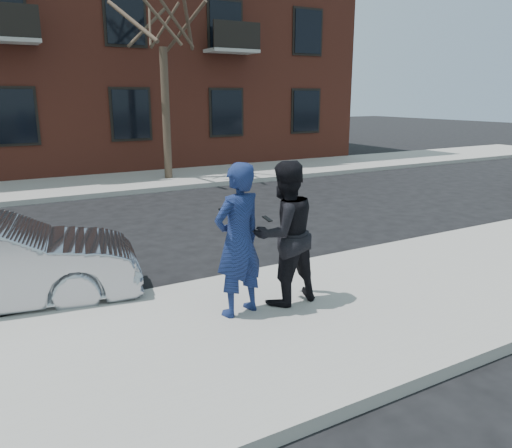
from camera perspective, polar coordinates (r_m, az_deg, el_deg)
ground at (r=5.89m, az=-14.28°, el=-14.96°), size 100.00×100.00×0.00m
near_sidewalk at (r=5.65m, az=-13.61°, el=-15.44°), size 50.00×3.50×0.15m
near_curb at (r=7.23m, az=-17.73°, el=-8.85°), size 50.00×0.10×0.15m
far_sidewalk at (r=16.54m, az=-25.06°, el=3.45°), size 50.00×3.50×0.15m
far_curb at (r=14.77m, az=-24.40°, el=2.34°), size 50.00×0.10×0.15m
apartment_building at (r=23.46m, az=-23.21°, el=21.49°), size 24.30×10.30×12.30m
street_tree at (r=17.21m, az=-10.78°, el=23.18°), size 3.60×3.60×6.80m
man_hoodie at (r=6.16m, az=-2.03°, el=-1.86°), size 0.79×0.61×1.94m
man_peacoat at (r=6.52m, az=3.27°, el=-1.09°), size 0.98×0.79×1.91m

